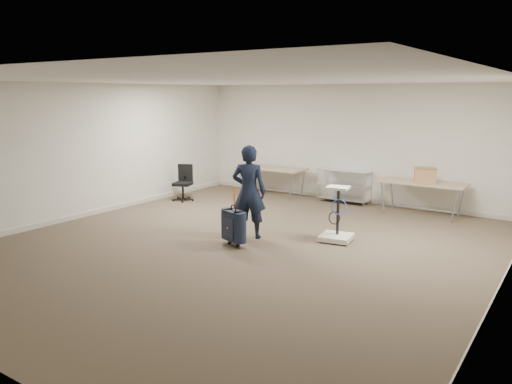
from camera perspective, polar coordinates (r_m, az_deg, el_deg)
The scene contains 10 objects.
ground at distance 8.63m, azimuth -1.52°, elevation -6.19°, with size 9.00×9.00×0.00m, color #4C3F2E.
room_shell at distance 9.73m, azimuth 3.20°, elevation -3.88°, with size 8.00×9.00×9.00m.
folding_table_left at distance 12.72m, azimuth 1.78°, elevation 2.60°, with size 1.80×0.75×0.73m.
folding_table_right at distance 11.20m, azimuth 18.48°, elevation 0.85°, with size 1.80×0.75×0.73m.
wire_shelf at distance 12.10m, azimuth 10.06°, elevation 0.85°, with size 1.22×0.47×0.80m.
person at distance 8.94m, azimuth -0.81°, elevation 0.02°, with size 0.62×0.40×1.69m, color black.
suitcase at distance 8.56m, azimuth -2.58°, elevation -3.87°, with size 0.43×0.33×1.04m.
office_chair at distance 12.33m, azimuth -8.29°, elevation 0.27°, with size 0.53×0.54×0.88m.
equipment_cart at distance 8.97m, azimuth 9.20°, elevation -3.94°, with size 0.61×0.61×0.98m.
cardboard_box at distance 11.06m, azimuth 18.77°, elevation 1.83°, with size 0.43×0.32×0.32m, color olive.
Camera 1 is at (4.77, -6.71, 2.58)m, focal length 35.00 mm.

